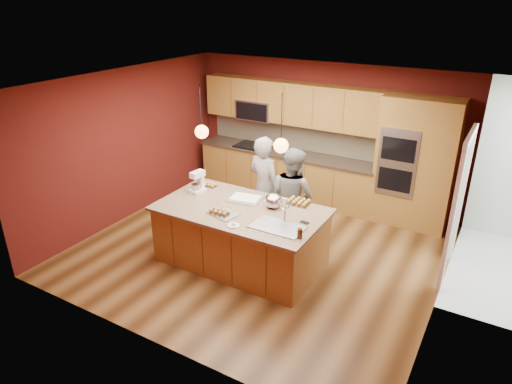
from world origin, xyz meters
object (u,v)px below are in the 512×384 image
Objects in this scene: person_right at (292,197)px; mixing_bowl at (273,201)px; stand_mixer at (198,183)px; island at (242,235)px; person_left at (264,187)px.

person_right is 0.71m from mixing_bowl.
stand_mixer reaches higher than mixing_bowl.
stand_mixer is 1.32m from mixing_bowl.
island reaches higher than mixing_bowl.
island is 7.11× the size of stand_mixer.
person_left is 1.12m from stand_mixer.
person_right reaches higher than island.
island is 1.12m from stand_mixer.
person_left reaches higher than person_right.
person_left is at bearing 128.14° from mixing_bowl.
person_right is 1.54m from stand_mixer.
stand_mixer is 1.29× the size of mixing_bowl.
person_right is (0.52, 0.00, -0.05)m from person_left.
island is 9.18× the size of mixing_bowl.
mixing_bowl is (0.53, -0.68, 0.15)m from person_left.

